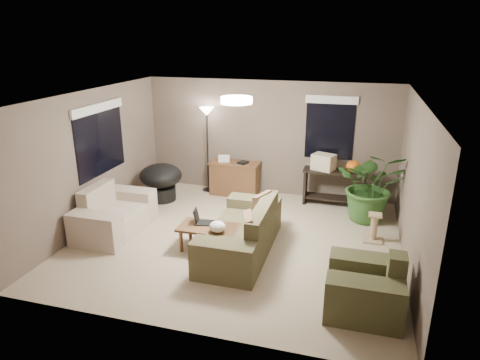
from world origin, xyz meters
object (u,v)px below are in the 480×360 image
(papasan_chair, at_px, (161,179))
(floor_lamp, at_px, (207,122))
(armchair, at_px, (365,289))
(desk, at_px, (235,178))
(houseplant, at_px, (371,193))
(console_table, at_px, (334,185))
(cat_scratching_post, at_px, (374,229))
(loveseat, at_px, (113,216))
(main_sofa, at_px, (243,235))
(coffee_table, at_px, (209,230))

(papasan_chair, distance_m, floor_lamp, 1.60)
(armchair, bearing_deg, papasan_chair, 146.34)
(desk, height_order, floor_lamp, floor_lamp)
(houseplant, bearing_deg, console_table, 139.44)
(armchair, bearing_deg, cat_scratching_post, 86.23)
(console_table, xyz_separation_m, floor_lamp, (-2.83, 0.09, 1.16))
(console_table, distance_m, papasan_chair, 3.67)
(loveseat, xyz_separation_m, desk, (1.58, 2.42, 0.08))
(main_sofa, xyz_separation_m, desk, (-0.88, 2.51, 0.08))
(cat_scratching_post, bearing_deg, floor_lamp, 156.11)
(loveseat, relative_size, houseplant, 1.13)
(loveseat, relative_size, console_table, 1.23)
(armchair, distance_m, papasan_chair, 5.11)
(papasan_chair, bearing_deg, loveseat, -95.34)
(main_sofa, xyz_separation_m, houseplant, (2.01, 1.88, 0.26))
(main_sofa, distance_m, console_table, 2.81)
(desk, bearing_deg, floor_lamp, 173.48)
(armchair, relative_size, cat_scratching_post, 2.00)
(floor_lamp, distance_m, cat_scratching_post, 4.19)
(coffee_table, relative_size, desk, 0.91)
(armchair, bearing_deg, desk, 128.21)
(coffee_table, bearing_deg, houseplant, 37.60)
(main_sofa, xyz_separation_m, cat_scratching_post, (2.08, 0.98, -0.08))
(coffee_table, height_order, floor_lamp, floor_lamp)
(loveseat, relative_size, floor_lamp, 0.84)
(houseplant, bearing_deg, loveseat, -158.23)
(papasan_chair, bearing_deg, console_table, 11.66)
(loveseat, height_order, floor_lamp, floor_lamp)
(houseplant, bearing_deg, coffee_table, -142.40)
(loveseat, relative_size, desk, 1.45)
(console_table, bearing_deg, main_sofa, -117.30)
(desk, relative_size, console_table, 0.85)
(main_sofa, relative_size, armchair, 2.20)
(papasan_chair, bearing_deg, cat_scratching_post, -9.92)
(loveseat, distance_m, armchair, 4.56)
(floor_lamp, height_order, houseplant, floor_lamp)
(console_table, bearing_deg, floor_lamp, 178.09)
(main_sofa, distance_m, desk, 2.66)
(papasan_chair, bearing_deg, floor_lamp, 47.37)
(coffee_table, xyz_separation_m, floor_lamp, (-0.98, 2.68, 1.24))
(coffee_table, relative_size, papasan_chair, 1.03)
(console_table, bearing_deg, papasan_chair, -168.34)
(cat_scratching_post, bearing_deg, loveseat, -168.90)
(main_sofa, xyz_separation_m, console_table, (1.29, 2.49, 0.14))
(loveseat, height_order, armchair, same)
(desk, relative_size, papasan_chair, 1.13)
(coffee_table, xyz_separation_m, houseplant, (2.56, 1.97, 0.19))
(cat_scratching_post, bearing_deg, main_sofa, -154.72)
(coffee_table, distance_m, floor_lamp, 3.12)
(armchair, relative_size, coffee_table, 1.00)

